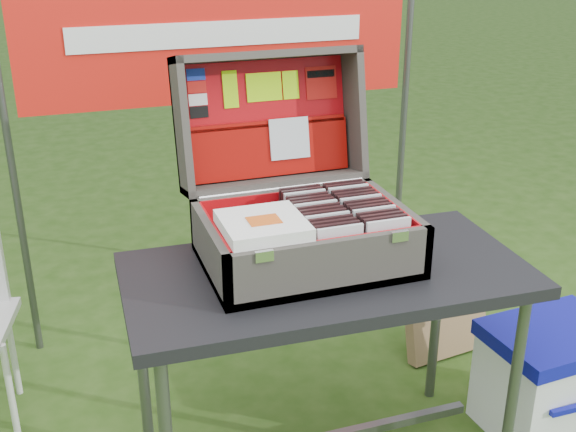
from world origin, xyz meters
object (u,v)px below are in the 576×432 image
object	(u,v)px
suitcase	(300,167)
cardboard_box	(445,310)
cooler	(549,378)
table	(324,374)

from	to	relation	value
suitcase	cardboard_box	xyz separation A→B (m)	(0.79, 0.38, -0.85)
cooler	cardboard_box	bearing A→B (deg)	95.94
table	cooler	distance (m)	0.87
table	cardboard_box	world-z (taller)	table
suitcase	cardboard_box	bearing A→B (deg)	25.80
cardboard_box	cooler	bearing A→B (deg)	-87.68
suitcase	cooler	size ratio (longest dim) A/B	1.34
suitcase	table	bearing A→B (deg)	-69.15
suitcase	cardboard_box	world-z (taller)	suitcase
cooler	cardboard_box	world-z (taller)	cooler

